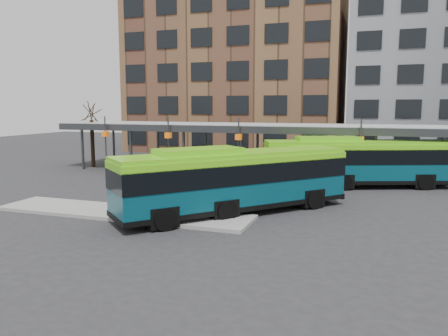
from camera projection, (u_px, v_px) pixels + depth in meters
ground at (239, 209)px, 24.03m from camera, size 120.00×120.00×0.00m
boarding_island at (122, 212)px, 22.99m from camera, size 14.00×3.00×0.18m
canopy at (285, 128)px, 35.55m from camera, size 40.00×6.53×4.80m
tree at (92, 141)px, 40.74m from camera, size 1.64×1.64×5.60m
building_brick at (238, 64)px, 55.68m from camera, size 26.00×14.00×22.00m
bus_front at (235, 179)px, 22.94m from camera, size 10.67×11.50×3.57m
bus_rear at (357, 161)px, 30.57m from camera, size 13.04×7.14×3.56m
pedestrian at (129, 199)px, 21.77m from camera, size 0.73×0.76×1.75m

